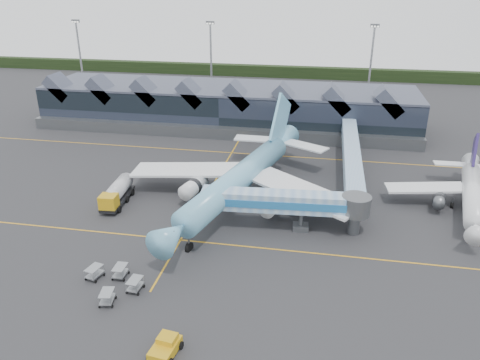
% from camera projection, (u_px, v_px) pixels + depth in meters
% --- Properties ---
extents(ground, '(260.00, 260.00, 0.00)m').
position_uv_depth(ground, '(196.00, 214.00, 72.90)').
color(ground, '#2B2B2E').
rests_on(ground, ground).
extents(taxi_stripes, '(120.00, 60.00, 0.01)m').
position_uv_depth(taxi_stripes, '(211.00, 188.00, 81.91)').
color(taxi_stripes, orange).
rests_on(taxi_stripes, ground).
extents(tree_line_far, '(260.00, 4.00, 4.00)m').
position_uv_depth(tree_line_far, '(276.00, 71.00, 171.18)').
color(tree_line_far, black).
rests_on(tree_line_far, ground).
extents(terminal, '(90.00, 22.25, 12.52)m').
position_uv_depth(terminal, '(227.00, 106.00, 114.45)').
color(terminal, black).
rests_on(terminal, ground).
extents(light_masts, '(132.40, 42.56, 22.45)m').
position_uv_depth(light_masts, '(338.00, 67.00, 120.93)').
color(light_masts, gray).
rests_on(light_masts, ground).
extents(main_airliner, '(39.00, 45.71, 14.88)m').
position_uv_depth(main_airliner, '(242.00, 176.00, 75.64)').
color(main_airliner, '#6BB4D9').
rests_on(main_airliner, ground).
extents(regional_jet, '(25.99, 28.81, 9.95)m').
position_uv_depth(regional_jet, '(473.00, 192.00, 72.92)').
color(regional_jet, white).
rests_on(regional_jet, ground).
extents(jet_bridge, '(24.11, 5.07, 5.94)m').
position_uv_depth(jet_bridge, '(295.00, 203.00, 66.78)').
color(jet_bridge, '#7BA3CD').
rests_on(jet_bridge, ground).
extents(fuel_truck, '(3.62, 10.55, 3.51)m').
position_uv_depth(fuel_truck, '(118.00, 191.00, 75.87)').
color(fuel_truck, black).
rests_on(fuel_truck, ground).
extents(pushback_tug, '(2.96, 4.23, 1.77)m').
position_uv_depth(pushback_tug, '(165.00, 347.00, 45.60)').
color(pushback_tug, '#C89512').
rests_on(pushback_tug, ground).
extents(baggage_carts, '(7.62, 7.29, 1.52)m').
position_uv_depth(baggage_carts, '(114.00, 281.00, 55.48)').
color(baggage_carts, '#919499').
rests_on(baggage_carts, ground).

